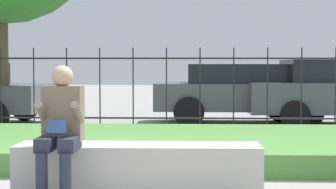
% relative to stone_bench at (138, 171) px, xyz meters
% --- Properties ---
extents(stone_bench, '(2.47, 0.52, 0.50)m').
position_rel_stone_bench_xyz_m(stone_bench, '(0.00, 0.00, 0.00)').
color(stone_bench, beige).
rests_on(stone_bench, ground_plane).
extents(person_seated_reader, '(0.42, 0.73, 1.30)m').
position_rel_stone_bench_xyz_m(person_seated_reader, '(-0.72, -0.30, 0.50)').
color(person_seated_reader, black).
rests_on(person_seated_reader, ground_plane).
extents(grass_berm, '(10.58, 3.28, 0.28)m').
position_rel_stone_bench_xyz_m(grass_berm, '(-0.20, 2.34, -0.08)').
color(grass_berm, '#569342').
rests_on(grass_berm, ground_plane).
extents(iron_fence, '(8.58, 0.03, 1.61)m').
position_rel_stone_bench_xyz_m(iron_fence, '(-0.20, 4.62, 0.62)').
color(iron_fence, '#232326').
rests_on(iron_fence, ground_plane).
extents(car_parked_center, '(3.95, 1.95, 1.31)m').
position_rel_stone_bench_xyz_m(car_parked_center, '(1.71, 6.80, 0.49)').
color(car_parked_center, '#4C5156').
rests_on(car_parked_center, ground_plane).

